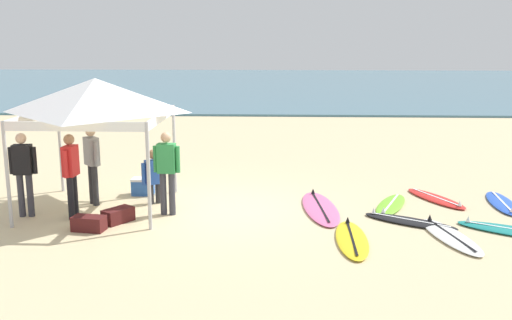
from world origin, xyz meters
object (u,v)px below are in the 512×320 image
Objects in this scene: person_green at (167,167)px; gear_bag_near_tent at (118,215)px; surfboard_red at (436,199)px; surfboard_blue at (502,203)px; cooler_box at (143,186)px; person_grey at (92,160)px; surfboard_black at (410,221)px; surfboard_white at (450,236)px; person_black at (23,169)px; surfboard_pink at (320,208)px; canopy_tent at (96,96)px; gear_bag_by_pole at (89,223)px; person_red at (71,170)px; person_blue at (154,174)px; surfboard_yellow at (352,239)px; surfboard_lime at (391,205)px.

gear_bag_near_tent is at bearing -148.08° from person_green.
surfboard_red and surfboard_blue have the same top height.
person_green is 1.90m from cooler_box.
surfboard_black is at bearing -8.87° from person_grey.
gear_bag_near_tent reaches higher than surfboard_white.
person_green is (2.84, 0.24, 0.00)m from person_black.
gear_bag_near_tent is at bearing -178.10° from surfboard_black.
surfboard_blue is at bearing 7.65° from surfboard_pink.
surfboard_pink is 1.51× the size of person_black.
person_green is at bearing -20.85° from person_grey.
gear_bag_by_pole is at bearing -82.21° from canopy_tent.
gear_bag_near_tent is (1.96, -0.31, -0.85)m from person_black.
surfboard_pink is 3.32m from person_green.
surfboard_white is at bearing -1.15° from gear_bag_by_pole.
surfboard_pink is 5.17× the size of cooler_box.
cooler_box is (-5.70, 1.85, 0.16)m from surfboard_black.
person_black reaches higher than surfboard_pink.
surfboard_blue is (1.34, -0.30, -0.00)m from surfboard_red.
person_grey is at bearing -136.58° from cooler_box.
surfboard_pink is 1.51× the size of person_red.
person_red is 2.85× the size of gear_bag_near_tent.
surfboard_pink is at bearing 143.21° from surfboard_white.
person_black reaches higher than surfboard_red.
surfboard_blue is at bearing 2.19° from person_grey.
surfboard_white is at bearing -6.99° from person_red.
person_blue is (-0.45, 0.79, -0.33)m from person_green.
surfboard_white is 1.24× the size of person_green.
surfboard_black is at bearing -119.55° from surfboard_red.
canopy_tent is 1.64× the size of person_grey.
surfboard_red is at bearing 4.72° from person_blue.
surfboard_yellow is 4.89m from gear_bag_by_pole.
person_blue is (-5.28, 1.15, 0.62)m from surfboard_black.
person_green is (-4.67, -0.75, 0.95)m from surfboard_lime.
person_green is 2.85× the size of gear_bag_by_pole.
surfboard_white is 1.24× the size of person_black.
surfboard_lime is 3.14× the size of gear_bag_by_pole.
surfboard_yellow is at bearing -29.07° from person_blue.
surfboard_white is 3.55× the size of gear_bag_by_pole.
surfboard_white is 5.59m from person_green.
person_black is at bearing 173.32° from surfboard_white.
surfboard_white is at bearing -36.79° from surfboard_pink.
surfboard_black is 2.66m from surfboard_blue.
surfboard_red is 8.80m from person_black.
gear_bag_by_pole is at bearing -28.20° from person_black.
surfboard_pink is at bearing -172.35° from surfboard_blue.
person_green is at bearing 167.38° from surfboard_white.
surfboard_pink is 4.98m from person_grey.
surfboard_yellow is at bearing -77.21° from surfboard_pink.
cooler_box is (0.98, 1.81, -0.79)m from person_red.
canopy_tent reaches higher than person_grey.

